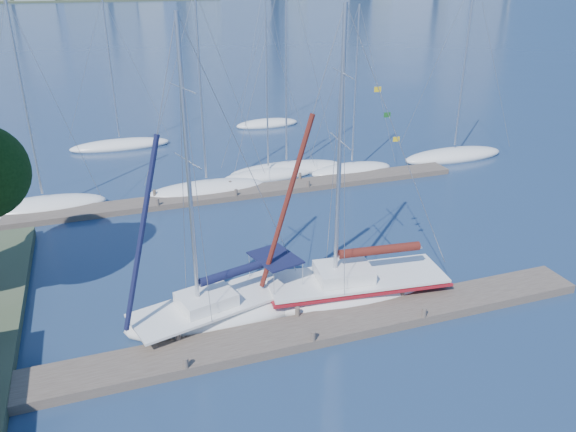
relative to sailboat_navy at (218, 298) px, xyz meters
name	(u,v)px	position (x,y,z in m)	size (l,w,h in m)	color
ground	(305,336)	(3.04, -2.32, -1.06)	(700.00, 700.00, 0.00)	#162B48
near_dock	(305,332)	(3.04, -2.32, -0.86)	(26.00, 2.00, 0.40)	#4D4138
far_dock	(248,192)	(5.04, 13.68, -0.88)	(30.00, 1.80, 0.36)	#4D4138
sailboat_navy	(218,298)	(0.00, 0.00, 0.00)	(8.36, 4.53, 13.08)	white
sailboat_maroon	(356,277)	(6.30, -0.20, -0.05)	(8.96, 3.75, 13.29)	white
bg_boat_0	(45,206)	(-7.63, 15.29, -0.78)	(7.78, 5.12, 12.91)	white
bg_boat_1	(207,189)	(2.52, 14.83, -0.78)	(8.11, 2.76, 13.09)	white
bg_boat_2	(268,175)	(7.28, 16.30, -0.82)	(6.99, 3.71, 11.35)	white
bg_boat_3	(286,169)	(8.89, 16.97, -0.78)	(8.95, 4.41, 15.12)	white
bg_boat_4	(352,170)	(13.42, 15.34, -0.80)	(6.63, 4.24, 12.05)	white
bg_boat_5	(453,155)	(22.48, 15.78, -0.77)	(8.93, 5.33, 14.04)	white
bg_boat_6	(120,145)	(-2.24, 27.48, -0.81)	(8.45, 4.09, 12.25)	white
bg_boat_7	(267,123)	(11.54, 30.28, -0.79)	(6.42, 3.92, 13.76)	white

